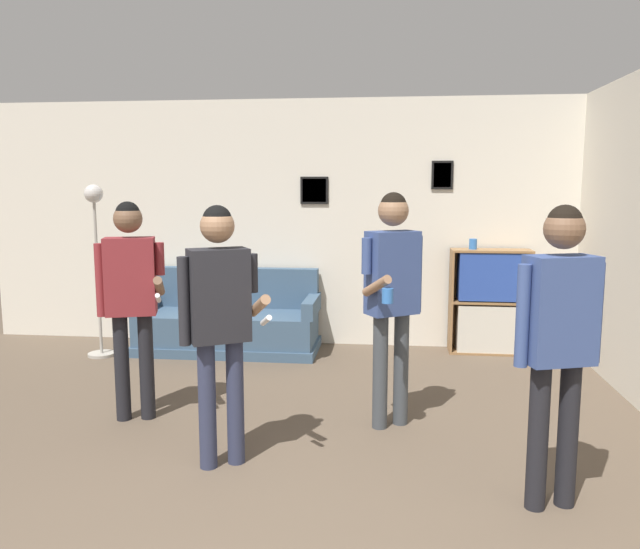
{
  "coord_description": "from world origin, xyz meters",
  "views": [
    {
      "loc": [
        0.71,
        -2.15,
        1.76
      ],
      "look_at": [
        0.2,
        2.34,
        1.12
      ],
      "focal_mm": 35.0,
      "sensor_mm": 36.0,
      "label": 1
    }
  ],
  "objects_px": {
    "person_player_foreground_left": "(131,288)",
    "person_watcher_holding_cup": "(392,284)",
    "person_player_foreground_center": "(219,309)",
    "person_spectator_near_bookshelf": "(559,326)",
    "drinking_cup": "(473,244)",
    "floor_lamp": "(96,243)",
    "couch": "(229,324)",
    "bookshelf": "(489,302)"
  },
  "relations": [
    {
      "from": "person_player_foreground_left",
      "to": "person_player_foreground_center",
      "type": "height_order",
      "value": "person_player_foreground_left"
    },
    {
      "from": "couch",
      "to": "person_watcher_holding_cup",
      "type": "height_order",
      "value": "person_watcher_holding_cup"
    },
    {
      "from": "bookshelf",
      "to": "person_player_foreground_left",
      "type": "height_order",
      "value": "person_player_foreground_left"
    },
    {
      "from": "person_player_foreground_left",
      "to": "drinking_cup",
      "type": "xyz_separation_m",
      "value": [
        2.77,
        2.27,
        0.15
      ]
    },
    {
      "from": "drinking_cup",
      "to": "person_watcher_holding_cup",
      "type": "bearing_deg",
      "value": -111.07
    },
    {
      "from": "person_spectator_near_bookshelf",
      "to": "drinking_cup",
      "type": "relative_size",
      "value": 15.15
    },
    {
      "from": "person_player_foreground_left",
      "to": "person_watcher_holding_cup",
      "type": "bearing_deg",
      "value": 2.25
    },
    {
      "from": "couch",
      "to": "person_watcher_holding_cup",
      "type": "relative_size",
      "value": 1.13
    },
    {
      "from": "person_player_foreground_left",
      "to": "person_watcher_holding_cup",
      "type": "height_order",
      "value": "person_watcher_holding_cup"
    },
    {
      "from": "person_spectator_near_bookshelf",
      "to": "drinking_cup",
      "type": "height_order",
      "value": "person_spectator_near_bookshelf"
    },
    {
      "from": "person_player_foreground_left",
      "to": "person_watcher_holding_cup",
      "type": "distance_m",
      "value": 1.93
    },
    {
      "from": "person_watcher_holding_cup",
      "to": "drinking_cup",
      "type": "bearing_deg",
      "value": 68.93
    },
    {
      "from": "bookshelf",
      "to": "person_player_foreground_center",
      "type": "relative_size",
      "value": 0.67
    },
    {
      "from": "bookshelf",
      "to": "person_watcher_holding_cup",
      "type": "relative_size",
      "value": 0.64
    },
    {
      "from": "floor_lamp",
      "to": "person_watcher_holding_cup",
      "type": "bearing_deg",
      "value": -28.01
    },
    {
      "from": "bookshelf",
      "to": "person_player_foreground_center",
      "type": "distance_m",
      "value": 3.66
    },
    {
      "from": "couch",
      "to": "drinking_cup",
      "type": "distance_m",
      "value": 2.74
    },
    {
      "from": "floor_lamp",
      "to": "person_player_foreground_center",
      "type": "xyz_separation_m",
      "value": [
        1.95,
        -2.38,
        -0.17
      ]
    },
    {
      "from": "floor_lamp",
      "to": "drinking_cup",
      "type": "xyz_separation_m",
      "value": [
        3.85,
        0.59,
        -0.02
      ]
    },
    {
      "from": "person_player_foreground_left",
      "to": "person_player_foreground_center",
      "type": "relative_size",
      "value": 1.0
    },
    {
      "from": "person_player_foreground_left",
      "to": "drinking_cup",
      "type": "bearing_deg",
      "value": 39.24
    },
    {
      "from": "couch",
      "to": "floor_lamp",
      "type": "height_order",
      "value": "floor_lamp"
    },
    {
      "from": "bookshelf",
      "to": "person_spectator_near_bookshelf",
      "type": "height_order",
      "value": "person_spectator_near_bookshelf"
    },
    {
      "from": "person_player_foreground_left",
      "to": "person_player_foreground_center",
      "type": "bearing_deg",
      "value": -38.98
    },
    {
      "from": "person_player_foreground_center",
      "to": "drinking_cup",
      "type": "relative_size",
      "value": 14.99
    },
    {
      "from": "person_spectator_near_bookshelf",
      "to": "couch",
      "type": "bearing_deg",
      "value": 130.49
    },
    {
      "from": "couch",
      "to": "person_spectator_near_bookshelf",
      "type": "bearing_deg",
      "value": -49.51
    },
    {
      "from": "person_watcher_holding_cup",
      "to": "couch",
      "type": "bearing_deg",
      "value": 131.2
    },
    {
      "from": "person_player_foreground_center",
      "to": "person_spectator_near_bookshelf",
      "type": "height_order",
      "value": "person_spectator_near_bookshelf"
    },
    {
      "from": "person_player_foreground_center",
      "to": "person_spectator_near_bookshelf",
      "type": "xyz_separation_m",
      "value": [
        1.94,
        -0.3,
        0.01
      ]
    },
    {
      "from": "bookshelf",
      "to": "person_spectator_near_bookshelf",
      "type": "relative_size",
      "value": 0.66
    },
    {
      "from": "couch",
      "to": "floor_lamp",
      "type": "xyz_separation_m",
      "value": [
        -1.27,
        -0.39,
        0.9
      ]
    },
    {
      "from": "drinking_cup",
      "to": "person_spectator_near_bookshelf",
      "type": "bearing_deg",
      "value": -89.33
    },
    {
      "from": "floor_lamp",
      "to": "person_spectator_near_bookshelf",
      "type": "relative_size",
      "value": 1.07
    },
    {
      "from": "person_player_foreground_left",
      "to": "person_spectator_near_bookshelf",
      "type": "relative_size",
      "value": 0.99
    },
    {
      "from": "couch",
      "to": "person_player_foreground_left",
      "type": "xyz_separation_m",
      "value": [
        -0.19,
        -2.07,
        0.73
      ]
    },
    {
      "from": "floor_lamp",
      "to": "person_watcher_holding_cup",
      "type": "xyz_separation_m",
      "value": [
        3.01,
        -1.6,
        -0.12
      ]
    },
    {
      "from": "bookshelf",
      "to": "person_player_foreground_center",
      "type": "xyz_separation_m",
      "value": [
        -2.09,
        -2.97,
        0.46
      ]
    },
    {
      "from": "person_watcher_holding_cup",
      "to": "person_player_foreground_center",
      "type": "bearing_deg",
      "value": -143.7
    },
    {
      "from": "couch",
      "to": "person_player_foreground_center",
      "type": "distance_m",
      "value": 2.94
    },
    {
      "from": "floor_lamp",
      "to": "person_player_foreground_left",
      "type": "distance_m",
      "value": 2.0
    },
    {
      "from": "couch",
      "to": "bookshelf",
      "type": "xyz_separation_m",
      "value": [
        2.78,
        0.2,
        0.26
      ]
    }
  ]
}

